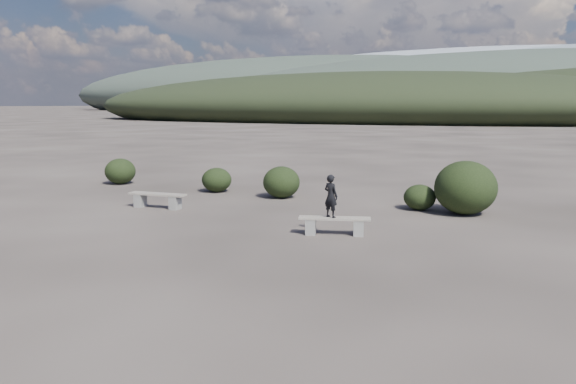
% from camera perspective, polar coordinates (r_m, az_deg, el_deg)
% --- Properties ---
extents(ground, '(1200.00, 1200.00, 0.00)m').
position_cam_1_polar(ground, '(10.38, -10.21, -8.63)').
color(ground, '#2C2522').
rests_on(ground, ground).
extents(bench_left, '(1.84, 0.53, 0.45)m').
position_cam_1_polar(bench_left, '(17.30, -13.12, -0.71)').
color(bench_left, slate).
rests_on(bench_left, ground).
extents(bench_right, '(1.74, 0.86, 0.43)m').
position_cam_1_polar(bench_right, '(13.48, 4.74, -3.28)').
color(bench_right, slate).
rests_on(bench_right, ground).
extents(seated_person, '(0.44, 0.36, 1.03)m').
position_cam_1_polar(seated_person, '(13.35, 4.38, -0.41)').
color(seated_person, black).
rests_on(seated_person, bench_right).
extents(shrub_a, '(1.05, 1.05, 0.86)m').
position_cam_1_polar(shrub_a, '(20.11, -7.26, 1.23)').
color(shrub_a, black).
rests_on(shrub_a, ground).
extents(shrub_b, '(1.23, 1.23, 1.06)m').
position_cam_1_polar(shrub_b, '(18.66, -0.67, 1.00)').
color(shrub_b, black).
rests_on(shrub_b, ground).
extents(shrub_c, '(0.94, 0.94, 0.75)m').
position_cam_1_polar(shrub_c, '(17.02, 13.24, -0.52)').
color(shrub_c, black).
rests_on(shrub_c, ground).
extents(shrub_d, '(1.74, 1.74, 1.53)m').
position_cam_1_polar(shrub_d, '(16.64, 17.59, 0.42)').
color(shrub_d, black).
rests_on(shrub_d, ground).
extents(shrub_f, '(1.18, 1.18, 1.00)m').
position_cam_1_polar(shrub_f, '(22.89, -16.68, 2.03)').
color(shrub_f, black).
rests_on(shrub_f, ground).
extents(mountain_ridges, '(500.00, 400.00, 56.00)m').
position_cam_1_polar(mountain_ridges, '(347.55, 22.08, 9.59)').
color(mountain_ridges, black).
rests_on(mountain_ridges, ground).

